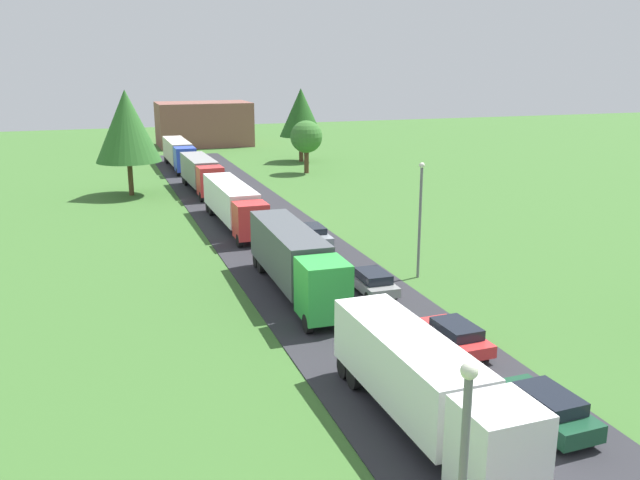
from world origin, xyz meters
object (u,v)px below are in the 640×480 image
truck_third (233,203)px  truck_fourth (201,172)px  car_third (454,335)px  tree_pine (301,113)px  tree_oak (127,126)px  truck_fifth (179,152)px  distant_building (204,124)px  tree_birch (306,137)px  car_second (545,408)px  truck_lead (423,383)px  car_fourth (372,281)px  car_fifth (314,234)px  truck_second (295,259)px  lamppost_second (420,214)px

truck_third → truck_fourth: 16.63m
car_third → tree_pine: bearing=79.5°
truck_third → tree_oak: size_ratio=1.33×
truck_fifth → distant_building: size_ratio=0.93×
tree_birch → car_second: bearing=-99.1°
truck_lead → truck_third: truck_lead is taller
tree_birch → car_fourth: bearing=-102.6°
truck_fourth → tree_oak: tree_oak is taller
truck_fourth → distant_building: (7.00, 40.69, 1.41)m
car_fifth → tree_oak: 28.13m
truck_third → car_fourth: truck_third is taller
truck_fifth → car_fifth: (4.89, -41.22, -1.31)m
truck_second → tree_oak: (-7.32, 35.16, 4.96)m
truck_second → car_fourth: truck_second is taller
car_second → lamppost_second: 19.15m
tree_pine → tree_oak: bearing=-143.8°
car_fifth → tree_pine: tree_pine is taller
tree_pine → car_fourth: bearing=-102.8°
truck_third → car_fifth: (4.68, -7.52, -1.30)m
truck_third → tree_pine: size_ratio=1.44×
truck_fourth → distant_building: bearing=80.2°
truck_second → tree_birch: tree_birch is taller
truck_lead → truck_third: size_ratio=0.83×
truck_second → truck_third: size_ratio=0.94×
truck_fourth → tree_oak: 8.89m
car_fifth → tree_pine: size_ratio=0.46×
car_second → truck_lead: bearing=165.5°
truck_lead → tree_oak: 52.65m
truck_lead → truck_fourth: truck_lead is taller
car_third → distant_building: distant_building is taller
truck_fourth → car_fourth: size_ratio=2.73×
truck_second → truck_fourth: 34.68m
truck_second → tree_oak: tree_oak is taller
car_fifth → distant_building: (2.28, 64.83, 2.73)m
car_second → tree_birch: 61.76m
distant_building → tree_oak: bearing=-109.5°
car_second → car_third: 7.47m
tree_oak → truck_third: bearing=-66.9°
tree_birch → tree_pine: 10.29m
truck_fourth → lamppost_second: lamppost_second is taller
truck_lead → tree_pine: (16.71, 69.45, 4.65)m
tree_oak → tree_pine: 29.77m
tree_birch → distant_building: size_ratio=0.44×
truck_fifth → tree_oak: size_ratio=1.28×
truck_lead → car_second: (4.65, -1.20, -1.23)m
truck_third → lamppost_second: (8.53, -17.53, 2.15)m
truck_second → lamppost_second: lamppost_second is taller
truck_second → tree_oak: 36.25m
truck_fourth → car_fifth: truck_fourth is taller
truck_second → truck_fourth: bearing=90.1°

